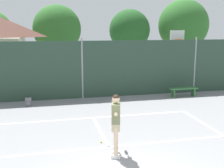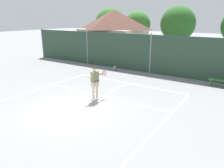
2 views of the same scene
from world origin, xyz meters
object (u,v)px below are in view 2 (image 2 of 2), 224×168
object	(u,v)px
tennis_player	(95,80)
backpack_grey	(115,68)
courtside_bench	(221,82)
tennis_ball	(103,93)

from	to	relation	value
tennis_player	backpack_grey	xyz separation A→B (m)	(-2.80, 6.23, -0.92)
backpack_grey	courtside_bench	bearing A→B (deg)	0.47
tennis_player	courtside_bench	world-z (taller)	tennis_player
tennis_ball	backpack_grey	size ratio (longest dim) A/B	0.14
tennis_ball	tennis_player	bearing A→B (deg)	-77.74
tennis_ball	backpack_grey	world-z (taller)	backpack_grey
tennis_player	tennis_ball	xyz separation A→B (m)	(-0.23, 1.05, -1.08)
tennis_ball	courtside_bench	world-z (taller)	courtside_bench
courtside_bench	tennis_ball	bearing A→B (deg)	-136.74
tennis_player	tennis_ball	size ratio (longest dim) A/B	28.10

